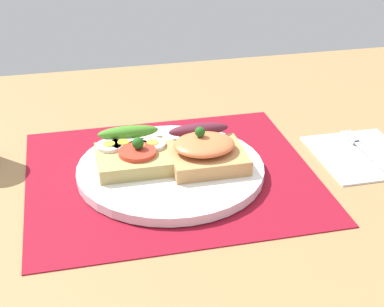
# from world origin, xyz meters

# --- Properties ---
(ground_plane) EXTENTS (1.20, 0.90, 0.03)m
(ground_plane) POSITION_xyz_m (0.00, 0.00, -0.02)
(ground_plane) COLOR #9C7548
(placemat) EXTENTS (0.39, 0.34, 0.00)m
(placemat) POSITION_xyz_m (0.00, 0.00, 0.00)
(placemat) COLOR maroon
(placemat) RESTS_ON ground_plane
(plate) EXTENTS (0.25, 0.25, 0.01)m
(plate) POSITION_xyz_m (0.00, 0.00, 0.01)
(plate) COLOR white
(plate) RESTS_ON placemat
(sandwich_egg_tomato) EXTENTS (0.10, 0.10, 0.04)m
(sandwich_egg_tomato) POSITION_xyz_m (-0.05, 0.02, 0.03)
(sandwich_egg_tomato) COLOR tan
(sandwich_egg_tomato) RESTS_ON plate
(sandwich_salmon) EXTENTS (0.10, 0.10, 0.05)m
(sandwich_salmon) POSITION_xyz_m (0.05, -0.00, 0.03)
(sandwich_salmon) COLOR tan
(sandwich_salmon) RESTS_ON plate
(napkin) EXTENTS (0.13, 0.15, 0.01)m
(napkin) POSITION_xyz_m (0.28, -0.01, 0.00)
(napkin) COLOR white
(napkin) RESTS_ON ground_plane
(fork) EXTENTS (0.02, 0.14, 0.00)m
(fork) POSITION_xyz_m (0.29, -0.01, 0.01)
(fork) COLOR #B7B7BC
(fork) RESTS_ON napkin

